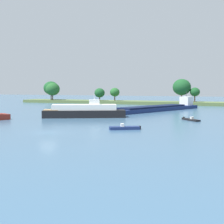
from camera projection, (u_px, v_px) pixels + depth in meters
name	position (u px, v px, depth m)	size (l,w,h in m)	color
ground_plane	(48.00, 132.00, 48.41)	(400.00, 400.00, 0.00)	#3D607F
treeline_island	(116.00, 96.00, 131.28)	(96.21, 10.95, 10.15)	#566B3D
cargo_barge	(158.00, 108.00, 92.78)	(21.14, 36.43, 5.63)	navy
fishing_skiff	(191.00, 120.00, 65.30)	(4.21, 4.58, 0.86)	black
white_riverboat	(84.00, 111.00, 72.16)	(18.92, 11.39, 5.50)	black
small_motorboat	(125.00, 128.00, 51.62)	(5.06, 3.72, 0.99)	navy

